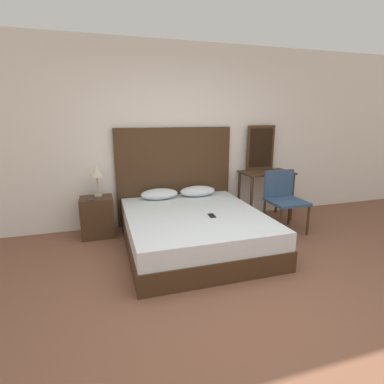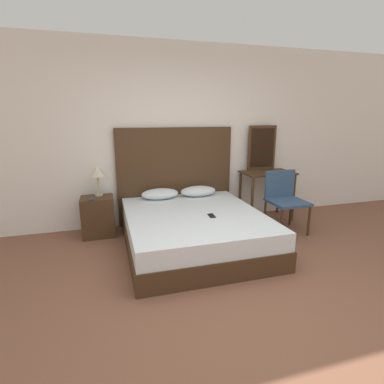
{
  "view_description": "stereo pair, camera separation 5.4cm",
  "coord_description": "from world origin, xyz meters",
  "px_view_note": "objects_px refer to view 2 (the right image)",
  "views": [
    {
      "loc": [
        -1.09,
        -2.08,
        1.66
      ],
      "look_at": [
        0.0,
        1.46,
        0.71
      ],
      "focal_mm": 28.0,
      "sensor_mm": 36.0,
      "label": 1
    },
    {
      "loc": [
        -1.04,
        -2.09,
        1.66
      ],
      "look_at": [
        0.0,
        1.46,
        0.71
      ],
      "focal_mm": 28.0,
      "sensor_mm": 36.0,
      "label": 2
    }
  ],
  "objects_px": {
    "phone_on_nightstand": "(91,199)",
    "chair": "(284,197)",
    "nightstand": "(98,216)",
    "vanity_desk": "(267,181)",
    "table_lamp": "(97,172)",
    "phone_on_bed": "(212,216)",
    "bed": "(194,230)"
  },
  "relations": [
    {
      "from": "table_lamp",
      "to": "chair",
      "type": "bearing_deg",
      "value": -13.08
    },
    {
      "from": "phone_on_bed",
      "to": "nightstand",
      "type": "distance_m",
      "value": 1.65
    },
    {
      "from": "phone_on_bed",
      "to": "vanity_desk",
      "type": "distance_m",
      "value": 1.56
    },
    {
      "from": "vanity_desk",
      "to": "chair",
      "type": "bearing_deg",
      "value": -90.26
    },
    {
      "from": "vanity_desk",
      "to": "phone_on_bed",
      "type": "bearing_deg",
      "value": -144.86
    },
    {
      "from": "nightstand",
      "to": "phone_on_nightstand",
      "type": "xyz_separation_m",
      "value": [
        -0.07,
        -0.09,
        0.29
      ]
    },
    {
      "from": "bed",
      "to": "table_lamp",
      "type": "bearing_deg",
      "value": 145.07
    },
    {
      "from": "bed",
      "to": "table_lamp",
      "type": "height_order",
      "value": "table_lamp"
    },
    {
      "from": "nightstand",
      "to": "table_lamp",
      "type": "bearing_deg",
      "value": 64.91
    },
    {
      "from": "bed",
      "to": "phone_on_nightstand",
      "type": "distance_m",
      "value": 1.46
    },
    {
      "from": "bed",
      "to": "phone_on_nightstand",
      "type": "xyz_separation_m",
      "value": [
        -1.26,
        0.64,
        0.34
      ]
    },
    {
      "from": "chair",
      "to": "nightstand",
      "type": "bearing_deg",
      "value": 168.58
    },
    {
      "from": "phone_on_nightstand",
      "to": "chair",
      "type": "bearing_deg",
      "value": -9.26
    },
    {
      "from": "phone_on_bed",
      "to": "phone_on_nightstand",
      "type": "height_order",
      "value": "phone_on_nightstand"
    },
    {
      "from": "table_lamp",
      "to": "chair",
      "type": "distance_m",
      "value": 2.69
    },
    {
      "from": "phone_on_nightstand",
      "to": "chair",
      "type": "height_order",
      "value": "chair"
    },
    {
      "from": "nightstand",
      "to": "chair",
      "type": "xyz_separation_m",
      "value": [
        2.63,
        -0.53,
        0.23
      ]
    },
    {
      "from": "nightstand",
      "to": "vanity_desk",
      "type": "xyz_separation_m",
      "value": [
        2.63,
        -0.02,
        0.35
      ]
    },
    {
      "from": "chair",
      "to": "bed",
      "type": "bearing_deg",
      "value": -171.89
    },
    {
      "from": "phone_on_bed",
      "to": "nightstand",
      "type": "bearing_deg",
      "value": 146.1
    },
    {
      "from": "phone_on_nightstand",
      "to": "chair",
      "type": "distance_m",
      "value": 2.73
    },
    {
      "from": "bed",
      "to": "phone_on_bed",
      "type": "distance_m",
      "value": 0.34
    },
    {
      "from": "table_lamp",
      "to": "chair",
      "type": "relative_size",
      "value": 0.5
    },
    {
      "from": "nightstand",
      "to": "chair",
      "type": "relative_size",
      "value": 0.64
    },
    {
      "from": "bed",
      "to": "vanity_desk",
      "type": "xyz_separation_m",
      "value": [
        1.44,
        0.71,
        0.4
      ]
    },
    {
      "from": "vanity_desk",
      "to": "chair",
      "type": "distance_m",
      "value": 0.52
    },
    {
      "from": "bed",
      "to": "phone_on_nightstand",
      "type": "height_order",
      "value": "phone_on_nightstand"
    },
    {
      "from": "nightstand",
      "to": "phone_on_bed",
      "type": "bearing_deg",
      "value": -33.9
    },
    {
      "from": "nightstand",
      "to": "vanity_desk",
      "type": "height_order",
      "value": "vanity_desk"
    },
    {
      "from": "phone_on_bed",
      "to": "vanity_desk",
      "type": "height_order",
      "value": "vanity_desk"
    },
    {
      "from": "nightstand",
      "to": "vanity_desk",
      "type": "distance_m",
      "value": 2.65
    },
    {
      "from": "bed",
      "to": "chair",
      "type": "relative_size",
      "value": 2.23
    }
  ]
}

